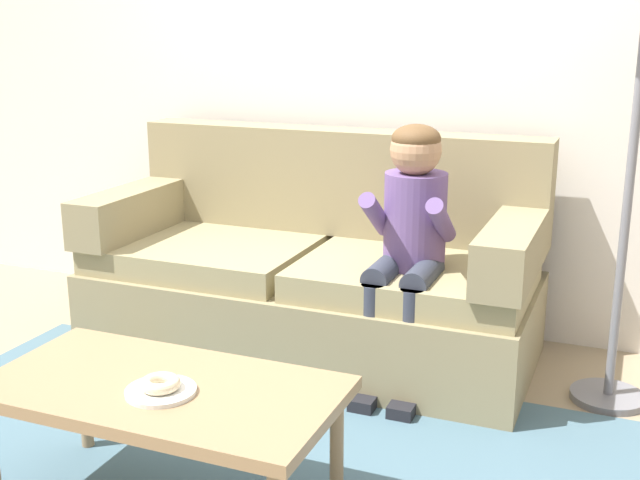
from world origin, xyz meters
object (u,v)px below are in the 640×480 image
(couch, at_px, (315,276))
(coffee_table, at_px, (162,397))
(donut, at_px, (160,383))
(person_child, at_px, (409,231))
(toy_controller, at_px, (111,380))

(couch, relative_size, coffee_table, 1.86)
(couch, distance_m, donut, 1.47)
(person_child, bearing_deg, donut, -107.58)
(coffee_table, relative_size, person_child, 0.99)
(couch, distance_m, toy_controller, 1.02)
(couch, xyz_separation_m, donut, (0.11, -1.46, 0.11))
(couch, relative_size, donut, 16.85)
(toy_controller, bearing_deg, person_child, 30.17)
(person_child, distance_m, donut, 1.32)
(person_child, distance_m, toy_controller, 1.41)
(person_child, xyz_separation_m, toy_controller, (-1.15, -0.51, -0.65))
(person_child, height_order, toy_controller, person_child)
(donut, bearing_deg, coffee_table, 121.13)
(couch, xyz_separation_m, person_child, (0.51, -0.21, 0.31))
(person_child, relative_size, donut, 9.18)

